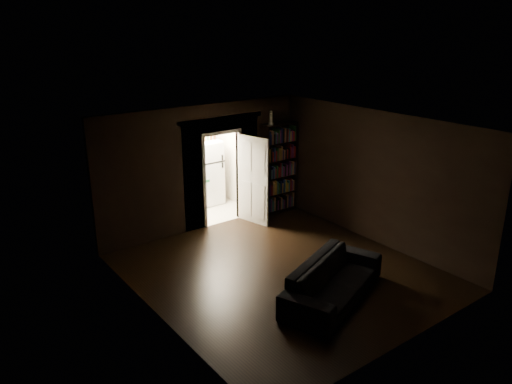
% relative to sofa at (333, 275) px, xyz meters
% --- Properties ---
extents(ground, '(5.50, 5.50, 0.00)m').
position_rel_sofa_xyz_m(ground, '(-0.11, 1.22, -0.45)').
color(ground, black).
rests_on(ground, ground).
extents(room_walls, '(5.02, 5.61, 2.84)m').
position_rel_sofa_xyz_m(room_walls, '(-0.12, 2.29, 1.24)').
color(room_walls, black).
rests_on(room_walls, ground).
extents(kitchen_alcove, '(2.20, 1.80, 2.60)m').
position_rel_sofa_xyz_m(kitchen_alcove, '(0.39, 5.09, 0.76)').
color(kitchen_alcove, beige).
rests_on(kitchen_alcove, ground).
extents(sofa, '(2.53, 1.77, 0.89)m').
position_rel_sofa_xyz_m(sofa, '(0.00, 0.00, 0.00)').
color(sofa, black).
rests_on(sofa, ground).
extents(bookshelf, '(0.95, 0.65, 2.20)m').
position_rel_sofa_xyz_m(bookshelf, '(1.89, 3.77, 0.65)').
color(bookshelf, black).
rests_on(bookshelf, ground).
extents(refrigerator, '(0.90, 0.86, 1.65)m').
position_rel_sofa_xyz_m(refrigerator, '(0.76, 5.33, 0.38)').
color(refrigerator, white).
rests_on(refrigerator, ground).
extents(door, '(0.24, 0.84, 2.05)m').
position_rel_sofa_xyz_m(door, '(0.95, 3.54, 0.58)').
color(door, silver).
rests_on(door, ground).
extents(figurine, '(0.13, 0.13, 0.33)m').
position_rel_sofa_xyz_m(figurine, '(1.64, 3.77, 1.92)').
color(figurine, white).
rests_on(figurine, bookshelf).
extents(bottles, '(0.70, 0.18, 0.28)m').
position_rel_sofa_xyz_m(bottles, '(0.80, 5.31, 1.35)').
color(bottles, black).
rests_on(bottles, refrigerator).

